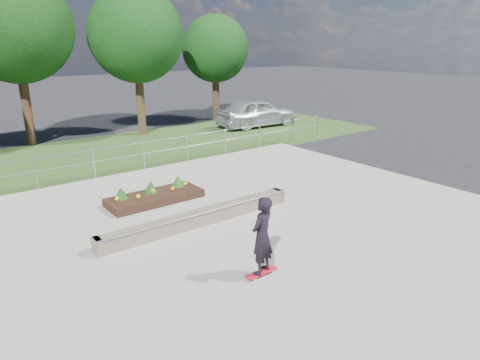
# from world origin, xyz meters

# --- Properties ---
(ground) EXTENTS (120.00, 120.00, 0.00)m
(ground) POSITION_xyz_m (0.00, 0.00, 0.00)
(ground) COLOR black
(ground) RESTS_ON ground
(grass_verge) EXTENTS (30.00, 8.00, 0.02)m
(grass_verge) POSITION_xyz_m (0.00, 11.00, 0.01)
(grass_verge) COLOR #2B451B
(grass_verge) RESTS_ON ground
(concrete_slab) EXTENTS (15.00, 15.00, 0.06)m
(concrete_slab) POSITION_xyz_m (0.00, 0.00, 0.03)
(concrete_slab) COLOR gray
(concrete_slab) RESTS_ON ground
(fence) EXTENTS (20.06, 0.06, 1.20)m
(fence) POSITION_xyz_m (0.00, 7.50, 0.77)
(fence) COLOR gray
(fence) RESTS_ON ground
(tree_mid_left) EXTENTS (5.25, 5.25, 8.25)m
(tree_mid_left) POSITION_xyz_m (-2.50, 15.00, 5.61)
(tree_mid_left) COLOR #341E15
(tree_mid_left) RESTS_ON ground
(tree_mid_right) EXTENTS (4.90, 4.90, 7.70)m
(tree_mid_right) POSITION_xyz_m (3.00, 14.00, 5.23)
(tree_mid_right) COLOR #372516
(tree_mid_right) RESTS_ON ground
(tree_far_right) EXTENTS (4.20, 4.20, 6.60)m
(tree_far_right) POSITION_xyz_m (9.00, 15.50, 4.48)
(tree_far_right) COLOR #352215
(tree_far_right) RESTS_ON ground
(grind_ledge) EXTENTS (6.00, 0.44, 0.43)m
(grind_ledge) POSITION_xyz_m (-1.16, 1.53, 0.26)
(grind_ledge) COLOR brown
(grind_ledge) RESTS_ON concrete_slab
(planter_bed) EXTENTS (3.00, 1.20, 0.61)m
(planter_bed) POSITION_xyz_m (-1.35, 3.99, 0.24)
(planter_bed) COLOR black
(planter_bed) RESTS_ON concrete_slab
(skateboarder) EXTENTS (0.80, 0.60, 1.82)m
(skateboarder) POSITION_xyz_m (-1.60, -1.60, 1.00)
(skateboarder) COLOR silver
(skateboarder) RESTS_ON concrete_slab
(parked_car) EXTENTS (5.18, 2.38, 1.72)m
(parked_car) POSITION_xyz_m (9.53, 11.96, 0.86)
(parked_car) COLOR silver
(parked_car) RESTS_ON ground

